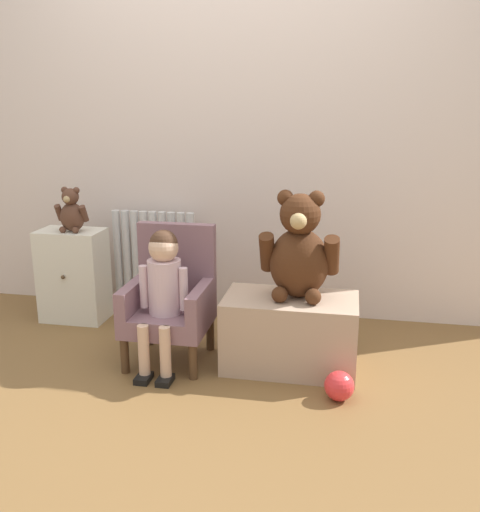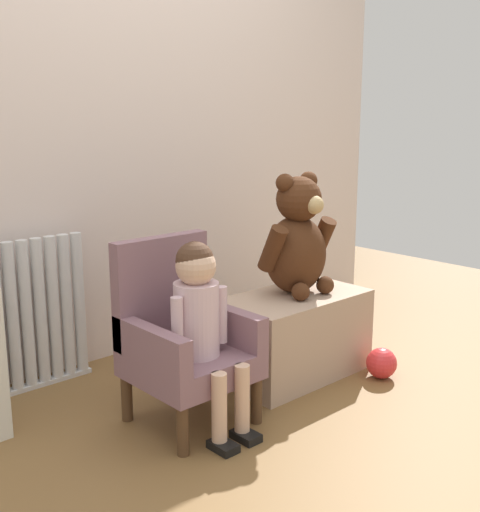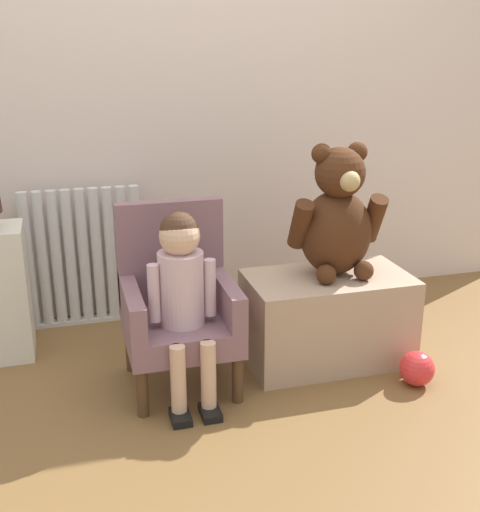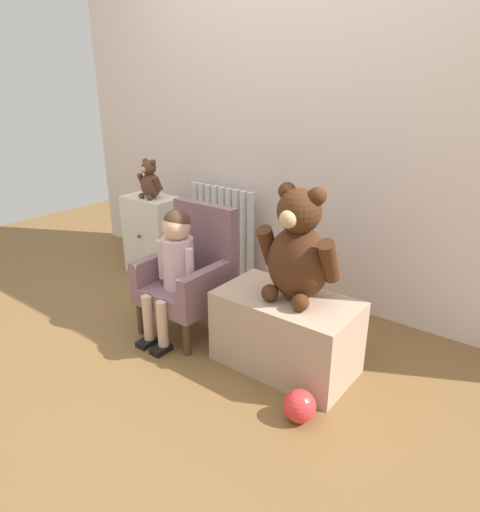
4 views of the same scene
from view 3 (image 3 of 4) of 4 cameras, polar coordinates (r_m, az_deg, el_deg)
name	(u,v)px [view 3 (image 3 of 4)]	position (r m, az deg, el deg)	size (l,w,h in m)	color
ground_plane	(255,438)	(2.29, 1.37, -15.90)	(6.00, 6.00, 0.00)	brown
back_wall	(177,62)	(3.12, -5.59, 16.75)	(3.80, 0.05, 2.40)	beige
radiator	(84,258)	(3.10, -13.69, -0.17)	(0.56, 0.05, 0.66)	silver
child_armchair	(178,303)	(2.51, -5.57, -4.20)	(0.42, 0.42, 0.71)	#7F5B65
child_figure	(182,280)	(2.35, -5.17, -2.15)	(0.25, 0.35, 0.72)	beige
low_bench	(327,318)	(2.73, 7.74, -5.50)	(0.67, 0.38, 0.38)	tan
large_teddy_bear	(337,218)	(2.62, 8.63, 3.34)	(0.39, 0.28, 0.54)	#452513
toy_ball	(417,368)	(2.66, 15.46, -9.61)	(0.14, 0.14, 0.14)	red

